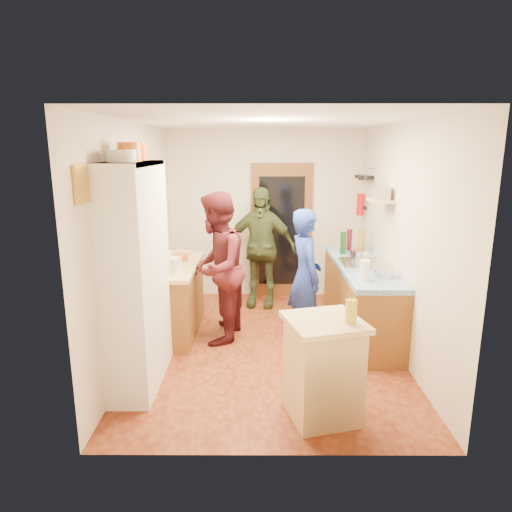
{
  "coord_description": "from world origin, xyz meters",
  "views": [
    {
      "loc": [
        -0.12,
        -5.08,
        2.32
      ],
      "look_at": [
        -0.14,
        0.15,
        1.08
      ],
      "focal_mm": 32.0,
      "sensor_mm": 36.0,
      "label": 1
    }
  ],
  "objects_px": {
    "island_base": "(323,371)",
    "person_back": "(261,248)",
    "person_hob": "(308,277)",
    "right_counter_base": "(360,300)",
    "hutch_body": "(137,276)",
    "person_left": "(220,267)"
  },
  "relations": [
    {
      "from": "right_counter_base",
      "to": "island_base",
      "type": "relative_size",
      "value": 2.56
    },
    {
      "from": "island_base",
      "to": "person_hob",
      "type": "distance_m",
      "value": 1.69
    },
    {
      "from": "right_counter_base",
      "to": "person_back",
      "type": "distance_m",
      "value": 1.67
    },
    {
      "from": "island_base",
      "to": "person_left",
      "type": "relative_size",
      "value": 0.47
    },
    {
      "from": "hutch_body",
      "to": "person_hob",
      "type": "height_order",
      "value": "hutch_body"
    },
    {
      "from": "hutch_body",
      "to": "right_counter_base",
      "type": "relative_size",
      "value": 1.0
    },
    {
      "from": "island_base",
      "to": "person_hob",
      "type": "bearing_deg",
      "value": 88.46
    },
    {
      "from": "person_back",
      "to": "person_hob",
      "type": "bearing_deg",
      "value": -56.17
    },
    {
      "from": "person_back",
      "to": "island_base",
      "type": "bearing_deg",
      "value": -69.65
    },
    {
      "from": "person_hob",
      "to": "person_left",
      "type": "bearing_deg",
      "value": 73.21
    },
    {
      "from": "person_hob",
      "to": "person_back",
      "type": "distance_m",
      "value": 1.41
    },
    {
      "from": "person_back",
      "to": "person_left",
      "type": "bearing_deg",
      "value": -101.89
    },
    {
      "from": "person_left",
      "to": "hutch_body",
      "type": "bearing_deg",
      "value": -25.2
    },
    {
      "from": "person_left",
      "to": "person_back",
      "type": "height_order",
      "value": "person_left"
    },
    {
      "from": "person_hob",
      "to": "right_counter_base",
      "type": "bearing_deg",
      "value": -79.23
    },
    {
      "from": "hutch_body",
      "to": "person_left",
      "type": "xyz_separation_m",
      "value": [
        0.73,
        1.05,
        -0.19
      ]
    },
    {
      "from": "right_counter_base",
      "to": "person_hob",
      "type": "relative_size",
      "value": 1.35
    },
    {
      "from": "island_base",
      "to": "person_back",
      "type": "bearing_deg",
      "value": 100.01
    },
    {
      "from": "person_hob",
      "to": "person_back",
      "type": "xyz_separation_m",
      "value": [
        -0.56,
        1.3,
        0.07
      ]
    },
    {
      "from": "hutch_body",
      "to": "person_left",
      "type": "relative_size",
      "value": 1.2
    },
    {
      "from": "hutch_body",
      "to": "person_back",
      "type": "distance_m",
      "value": 2.6
    },
    {
      "from": "hutch_body",
      "to": "person_hob",
      "type": "distance_m",
      "value": 2.06
    }
  ]
}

